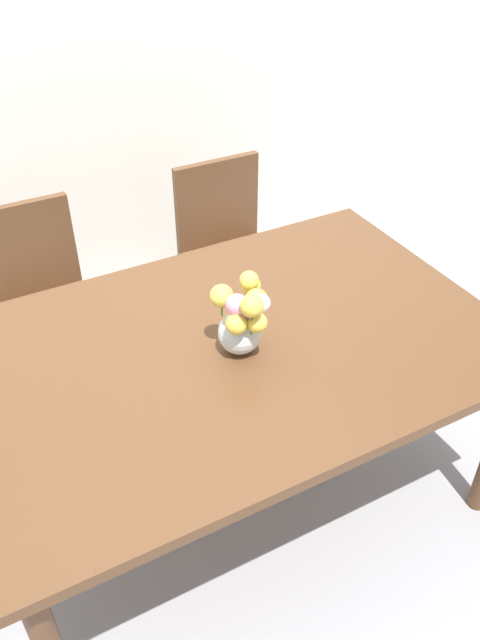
{
  "coord_description": "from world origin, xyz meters",
  "views": [
    {
      "loc": [
        -0.73,
        -1.42,
        2.09
      ],
      "look_at": [
        0.0,
        -0.04,
        0.88
      ],
      "focal_mm": 35.95,
      "sensor_mm": 36.0,
      "label": 1
    }
  ],
  "objects_px": {
    "chair_left": "(39,296)",
    "flower_vase": "(243,317)",
    "dining_table": "(234,360)",
    "chair_right": "(228,244)"
  },
  "relations": [
    {
      "from": "flower_vase",
      "to": "chair_right",
      "type": "bearing_deg",
      "value": 65.53
    },
    {
      "from": "flower_vase",
      "to": "chair_left",
      "type": "bearing_deg",
      "value": 115.33
    },
    {
      "from": "dining_table",
      "to": "chair_right",
      "type": "distance_m",
      "value": 1.04
    },
    {
      "from": "dining_table",
      "to": "chair_left",
      "type": "xyz_separation_m",
      "value": [
        -0.45,
        0.92,
        -0.17
      ]
    },
    {
      "from": "chair_left",
      "to": "chair_right",
      "type": "bearing_deg",
      "value": -180.0
    },
    {
      "from": "dining_table",
      "to": "chair_left",
      "type": "relative_size",
      "value": 1.96
    },
    {
      "from": "chair_left",
      "to": "flower_vase",
      "type": "xyz_separation_m",
      "value": [
        0.46,
        -0.97,
        0.38
      ]
    },
    {
      "from": "dining_table",
      "to": "chair_left",
      "type": "height_order",
      "value": "chair_left"
    },
    {
      "from": "chair_left",
      "to": "flower_vase",
      "type": "relative_size",
      "value": 3.45
    },
    {
      "from": "chair_left",
      "to": "flower_vase",
      "type": "bearing_deg",
      "value": 115.33
    }
  ]
}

